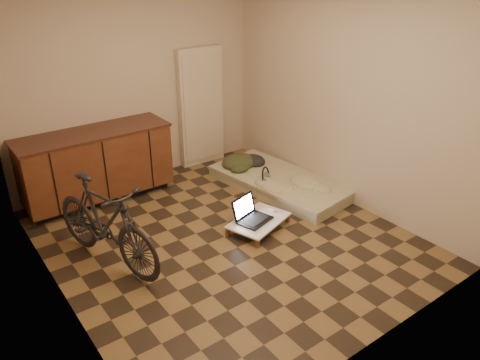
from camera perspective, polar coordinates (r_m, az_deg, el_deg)
room_shell at (r=4.66m, az=-2.14°, el=6.62°), size 3.50×4.00×2.60m
cabinets at (r=6.09m, az=-17.08°, el=1.75°), size 1.84×0.62×0.91m
appliance_panel at (r=6.84m, az=-4.77°, el=8.84°), size 0.70×0.10×1.70m
bicycle at (r=4.75m, az=-16.19°, el=-4.58°), size 0.86×1.63×1.01m
futon at (r=6.28m, az=4.93°, el=-0.28°), size 1.16×2.00×0.16m
clothing_pile at (r=6.55m, az=0.39°, el=2.76°), size 0.60×0.52×0.22m
headphones at (r=6.08m, az=3.16°, el=0.62°), size 0.36×0.35×0.18m
lap_desk at (r=5.33m, az=2.30°, el=-4.99°), size 0.82×0.66×0.12m
laptop at (r=5.30m, az=1.37°, el=-4.35°), size 0.45×0.42×0.25m
mouse at (r=5.49m, az=3.97°, el=-3.67°), size 0.10×0.12×0.04m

